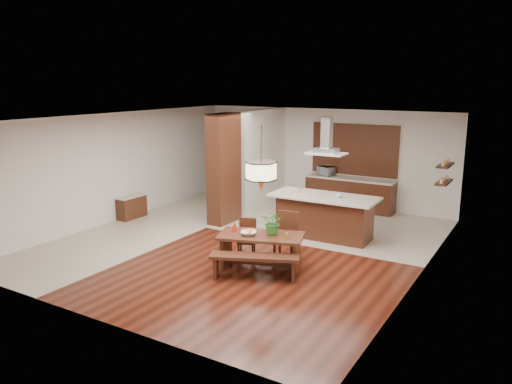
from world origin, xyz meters
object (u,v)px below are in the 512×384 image
Objects in this scene: range_hood at (327,136)px; island_cup at (339,196)px; dining_bench at (254,267)px; hallway_console at (132,207)px; dining_chair_left at (247,239)px; dining_chair_right at (286,237)px; foliage_plant at (273,222)px; pendant_lantern at (261,158)px; dining_table at (261,243)px; fruit_bowl at (249,233)px; kitchen_island at (324,216)px; microwave at (326,171)px.

island_cup is (0.38, -0.08, -1.37)m from range_hood.
hallway_console is at bearing 158.93° from dining_bench.
dining_chair_right is at bearing -4.46° from dining_chair_left.
foliage_plant is at bearing -104.25° from dining_chair_right.
pendant_lantern is at bearing -55.17° from dining_chair_left.
pendant_lantern is 2.55m from range_hood.
dining_table is 3.20m from range_hood.
kitchen_island reaches higher than fruit_bowl.
kitchen_island is at bearing 168.78° from island_cup.
hallway_console is 1.80× the size of microwave.
fruit_bowl is at bearing -144.06° from foliage_plant.
dining_chair_right is at bearing -8.56° from hallway_console.
dining_chair_right is 1.14× the size of range_hood.
dining_bench is 3.82m from range_hood.
microwave is at bearing 44.69° from hallway_console.
fruit_bowl reaches higher than hallway_console.
foliage_plant is (0.20, 0.14, -1.29)m from pendant_lantern.
dining_table is at bearing -145.37° from foliage_plant.
pendant_lantern reaches higher than kitchen_island.
fruit_bowl is at bearing -142.77° from pendant_lantern.
island_cup reaches higher than dining_bench.
island_cup is at bearing -12.07° from kitchen_island.
kitchen_island is (0.10, 3.09, 0.30)m from dining_bench.
dining_bench is at bearing -71.54° from dining_table.
dining_chair_left reaches higher than dining_bench.
dining_table is 1.73m from pendant_lantern.
dining_chair_left reaches higher than dining_table.
dining_bench is 1.30× the size of pendant_lantern.
dining_bench is at bearing -47.30° from fruit_bowl.
dining_chair_left is 1.71× the size of microwave.
dining_bench is 0.67× the size of kitchen_island.
range_hood reaches higher than microwave.
foliage_plant is at bearing -38.60° from dining_chair_left.
foliage_plant is 2.41m from kitchen_island.
foliage_plant is at bearing 35.94° from fruit_bowl.
range_hood is at bearing 83.40° from pendant_lantern.
dining_table is at bearing -97.46° from kitchen_island.
range_hood is at bearing 83.40° from dining_table.
dining_chair_right is at bearing 86.02° from foliage_plant.
dining_bench is 1.23m from dining_chair_right.
hallway_console is 5.24m from dining_chair_right.
pendant_lantern is (-0.00, 0.00, 1.73)m from dining_table.
dining_bench is 5.55× the size of fruit_bowl.
dining_bench is at bearing -91.83° from range_hood.
island_cup is (0.87, 2.59, 0.36)m from fruit_bowl.
dining_table reaches higher than hallway_console.
fruit_bowl is at bearing -59.64° from microwave.
dining_chair_left is 0.33× the size of kitchen_island.
foliage_plant is 1.02× the size of microwave.
hallway_console is at bearing -167.93° from range_hood.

